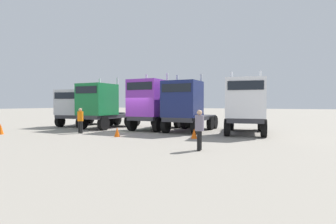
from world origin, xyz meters
The scene contains 11 objects.
ground centered at (0.00, 0.00, 0.00)m, with size 200.00×200.00×0.00m, color gray.
semi_truck_silver centered at (-7.51, 1.75, 1.74)m, with size 3.55×6.32×3.89m.
semi_truck_green centered at (-3.98, 0.90, 1.95)m, with size 2.67×5.93×4.26m.
semi_truck_purple centered at (0.37, 1.65, 2.02)m, with size 2.68×6.12×4.47m.
semi_truck_navy centered at (3.34, 1.51, 1.89)m, with size 2.71×6.03×4.25m.
semi_truck_white centered at (7.48, 1.92, 1.93)m, with size 3.57×6.39×4.30m.
visitor_in_hivis centered at (-2.91, -2.55, 1.03)m, with size 0.48×0.48×1.77m.
visitor_with_camera centered at (6.85, -5.14, 1.04)m, with size 0.46×0.46×1.79m.
traffic_cone_near centered at (-7.23, -5.47, 0.37)m, with size 0.36×0.36×0.74m, color #F2590C.
traffic_cone_mid centered at (0.57, -2.91, 0.29)m, with size 0.36×0.36×0.59m, color #F2590C.
traffic_cone_far centered at (5.16, -1.50, 0.30)m, with size 0.36×0.36×0.60m, color #F2590C.
Camera 1 is at (10.92, -16.12, 2.06)m, focal length 28.27 mm.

